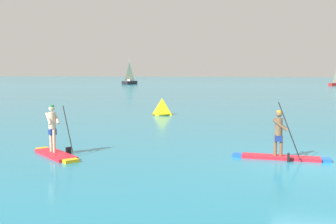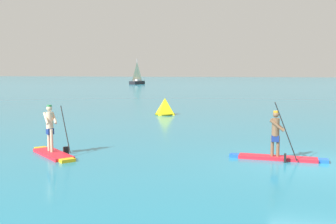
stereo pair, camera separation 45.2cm
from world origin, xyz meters
The scene contains 5 objects.
ground centered at (0.00, 0.00, 0.00)m, with size 440.00×440.00×0.00m, color teal.
paddleboarder_near_left centered at (-8.99, -0.99, 0.38)m, with size 2.59×2.15×1.87m.
paddleboarder_mid_center centered at (-1.03, 0.49, 0.37)m, with size 3.34×0.79×2.07m.
race_marker_buoy centered at (-8.89, 13.49, 0.53)m, with size 1.46×1.46×1.20m.
sailboat_left_horizon centered at (-34.99, 79.09, 0.79)m, with size 2.25×5.56×6.22m.
Camera 1 is at (-1.42, -13.92, 3.06)m, focal length 42.87 mm.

